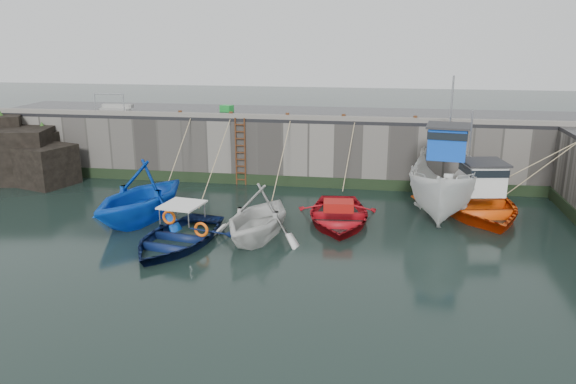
% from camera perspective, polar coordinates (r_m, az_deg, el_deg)
% --- Properties ---
extents(ground, '(120.00, 120.00, 0.00)m').
position_cam_1_polar(ground, '(17.46, -6.20, -7.93)').
color(ground, black).
rests_on(ground, ground).
extents(quay_back, '(30.00, 5.00, 3.00)m').
position_cam_1_polar(quay_back, '(28.75, 0.28, 4.82)').
color(quay_back, slate).
rests_on(quay_back, ground).
extents(road_back, '(30.00, 5.00, 0.16)m').
position_cam_1_polar(road_back, '(28.49, 0.28, 7.94)').
color(road_back, black).
rests_on(road_back, quay_back).
extents(kerb_back, '(30.00, 0.30, 0.20)m').
position_cam_1_polar(kerb_back, '(26.17, -0.53, 7.63)').
color(kerb_back, slate).
rests_on(kerb_back, road_back).
extents(algae_back, '(30.00, 0.08, 0.50)m').
position_cam_1_polar(algae_back, '(26.59, -0.58, 1.14)').
color(algae_back, black).
rests_on(algae_back, ground).
extents(rock_outcrop, '(5.85, 4.24, 3.41)m').
position_cam_1_polar(rock_outcrop, '(30.53, -25.57, 3.46)').
color(rock_outcrop, black).
rests_on(rock_outcrop, ground).
extents(ladder, '(0.51, 0.08, 3.20)m').
position_cam_1_polar(ladder, '(26.64, -4.86, 4.08)').
color(ladder, '#3F1E0F').
rests_on(ladder, ground).
extents(boat_near_white, '(5.51, 5.99, 2.65)m').
position_cam_1_polar(boat_near_white, '(22.52, -14.57, -2.81)').
color(boat_near_white, blue).
rests_on(boat_near_white, ground).
extents(boat_near_white_rope, '(0.04, 4.29, 3.10)m').
position_cam_1_polar(boat_near_white_rope, '(26.24, -10.95, 0.08)').
color(boat_near_white_rope, tan).
rests_on(boat_near_white_rope, ground).
extents(boat_near_blue, '(4.11, 5.24, 0.99)m').
position_cam_1_polar(boat_near_blue, '(19.82, -11.21, -5.18)').
color(boat_near_blue, '#0A173F').
rests_on(boat_near_blue, ground).
extents(boat_near_blue_rope, '(0.04, 6.17, 3.10)m').
position_cam_1_polar(boat_near_blue_rope, '(24.57, -6.98, -0.83)').
color(boat_near_blue_rope, tan).
rests_on(boat_near_blue_rope, ground).
extents(boat_near_blacktrim, '(4.41, 4.87, 2.23)m').
position_cam_1_polar(boat_near_blacktrim, '(20.01, -3.07, -4.68)').
color(boat_near_blacktrim, silver).
rests_on(boat_near_blacktrim, ground).
extents(boat_near_blacktrim_rope, '(0.04, 5.27, 3.10)m').
position_cam_1_polar(boat_near_blacktrim_rope, '(24.46, -0.70, -0.79)').
color(boat_near_blacktrim_rope, tan).
rests_on(boat_near_blacktrim_rope, ground).
extents(boat_near_navy, '(3.88, 5.14, 1.01)m').
position_cam_1_polar(boat_near_navy, '(21.77, 5.08, -2.99)').
color(boat_near_navy, '#AA0E17').
rests_on(boat_near_navy, ground).
extents(boat_near_navy_rope, '(0.04, 3.48, 3.10)m').
position_cam_1_polar(boat_near_navy_rope, '(25.25, 5.70, -0.33)').
color(boat_near_navy_rope, tan).
rests_on(boat_near_navy_rope, ground).
extents(boat_far_white, '(3.64, 7.33, 5.71)m').
position_cam_1_polar(boat_far_white, '(23.42, 15.61, 0.74)').
color(boat_far_white, white).
rests_on(boat_far_white, ground).
extents(boat_far_orange, '(5.49, 6.95, 4.30)m').
position_cam_1_polar(boat_far_orange, '(23.96, 18.49, -0.96)').
color(boat_far_orange, '#F94F0D').
rests_on(boat_far_orange, ground).
extents(fish_crate, '(0.70, 0.62, 0.32)m').
position_cam_1_polar(fish_crate, '(28.90, -6.24, 8.45)').
color(fish_crate, '#198A2F').
rests_on(fish_crate, road_back).
extents(railing, '(1.60, 1.05, 1.00)m').
position_cam_1_polar(railing, '(29.91, -17.09, 8.18)').
color(railing, '#A5A8AD').
rests_on(railing, road_back).
extents(bollard_a, '(0.18, 0.18, 0.28)m').
position_cam_1_polar(bollard_a, '(27.54, -10.90, 7.85)').
color(bollard_a, '#3F1E0F').
rests_on(bollard_a, road_back).
extents(bollard_b, '(0.18, 0.18, 0.28)m').
position_cam_1_polar(bollard_b, '(26.79, -5.82, 7.83)').
color(bollard_b, '#3F1E0F').
rests_on(bollard_b, road_back).
extents(bollard_c, '(0.18, 0.18, 0.28)m').
position_cam_1_polar(bollard_c, '(26.23, -0.06, 7.74)').
color(bollard_c, '#3F1E0F').
rests_on(bollard_c, road_back).
extents(bollard_d, '(0.18, 0.18, 0.28)m').
position_cam_1_polar(bollard_d, '(25.94, 5.67, 7.57)').
color(bollard_d, '#3F1E0F').
rests_on(bollard_d, road_back).
extents(bollard_e, '(0.18, 0.18, 0.28)m').
position_cam_1_polar(bollard_e, '(25.94, 12.80, 7.26)').
color(bollard_e, '#3F1E0F').
rests_on(bollard_e, road_back).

